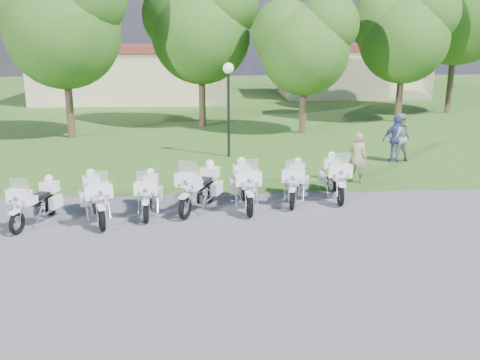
{
  "coord_description": "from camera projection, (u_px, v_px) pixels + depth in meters",
  "views": [
    {
      "loc": [
        -0.55,
        -13.43,
        5.02
      ],
      "look_at": [
        0.32,
        1.2,
        0.95
      ],
      "focal_mm": 40.0,
      "sensor_mm": 36.0,
      "label": 1
    }
  ],
  "objects": [
    {
      "name": "building_east",
      "position": [
        350.0,
        70.0,
        43.22
      ],
      "size": [
        11.44,
        7.28,
        4.1
      ],
      "color": "#C4B68D",
      "rests_on": "ground"
    },
    {
      "name": "grass_lawn",
      "position": [
        216.0,
        101.0,
        40.26
      ],
      "size": [
        100.0,
        48.0,
        0.01
      ],
      "primitive_type": "cube",
      "color": "#2C591C",
      "rests_on": "ground"
    },
    {
      "name": "building_west",
      "position": [
        136.0,
        72.0,
        40.33
      ],
      "size": [
        14.56,
        8.32,
        4.1
      ],
      "color": "#C4B68D",
      "rests_on": "ground"
    },
    {
      "name": "motorcycle_3",
      "position": [
        200.0,
        187.0,
        15.54
      ],
      "size": [
        1.38,
        2.25,
        1.61
      ],
      "rotation": [
        0.0,
        0.0,
        2.73
      ],
      "color": "black",
      "rests_on": "ground"
    },
    {
      "name": "motorcycle_6",
      "position": [
        335.0,
        176.0,
        16.73
      ],
      "size": [
        0.81,
        2.33,
        1.56
      ],
      "rotation": [
        0.0,
        0.0,
        3.1
      ],
      "color": "black",
      "rests_on": "ground"
    },
    {
      "name": "tree_0",
      "position": [
        61.0,
        20.0,
        24.86
      ],
      "size": [
        6.32,
        5.39,
        8.42
      ],
      "color": "#38281C",
      "rests_on": "ground"
    },
    {
      "name": "motorcycle_5",
      "position": [
        295.0,
        181.0,
        16.3
      ],
      "size": [
        1.06,
        2.15,
        1.47
      ],
      "rotation": [
        0.0,
        0.0,
        2.89
      ],
      "color": "black",
      "rests_on": "ground"
    },
    {
      "name": "motorcycle_0",
      "position": [
        36.0,
        202.0,
        14.42
      ],
      "size": [
        1.09,
        2.08,
        1.44
      ],
      "rotation": [
        0.0,
        0.0,
        2.85
      ],
      "color": "black",
      "rests_on": "ground"
    },
    {
      "name": "bystander_c",
      "position": [
        396.0,
        139.0,
        21.17
      ],
      "size": [
        1.11,
        0.54,
        1.84
      ],
      "primitive_type": "imported",
      "rotation": [
        0.0,
        0.0,
        3.22
      ],
      "color": "navy",
      "rests_on": "ground"
    },
    {
      "name": "motorcycle_2",
      "position": [
        149.0,
        193.0,
        15.2
      ],
      "size": [
        0.69,
        2.1,
        1.41
      ],
      "rotation": [
        0.0,
        0.0,
        3.14
      ],
      "color": "black",
      "rests_on": "ground"
    },
    {
      "name": "motorcycle_4",
      "position": [
        245.0,
        184.0,
        15.78
      ],
      "size": [
        0.88,
        2.41,
        1.61
      ],
      "rotation": [
        0.0,
        0.0,
        3.21
      ],
      "color": "black",
      "rests_on": "ground"
    },
    {
      "name": "tree_1",
      "position": [
        200.0,
        24.0,
        28.04
      ],
      "size": [
        6.13,
        5.23,
        8.18
      ],
      "color": "#38281C",
      "rests_on": "ground"
    },
    {
      "name": "lamp_post",
      "position": [
        228.0,
        86.0,
        21.51
      ],
      "size": [
        0.44,
        0.44,
        3.84
      ],
      "color": "black",
      "rests_on": "ground"
    },
    {
      "name": "ground",
      "position": [
        231.0,
        226.0,
        14.29
      ],
      "size": [
        100.0,
        100.0,
        0.0
      ],
      "primitive_type": "plane",
      "color": "#5A5A5F",
      "rests_on": "ground"
    },
    {
      "name": "bystander_a",
      "position": [
        357.0,
        158.0,
        18.25
      ],
      "size": [
        0.75,
        0.62,
        1.75
      ],
      "primitive_type": "imported",
      "rotation": [
        0.0,
        0.0,
        2.78
      ],
      "color": "#958D65",
      "rests_on": "ground"
    },
    {
      "name": "motorcycle_1",
      "position": [
        95.0,
        197.0,
        14.63
      ],
      "size": [
        1.24,
        2.24,
        1.56
      ],
      "rotation": [
        0.0,
        0.0,
        3.47
      ],
      "color": "black",
      "rests_on": "ground"
    },
    {
      "name": "tree_3",
      "position": [
        404.0,
        30.0,
        29.71
      ],
      "size": [
        5.82,
        4.97,
        7.77
      ],
      "color": "#38281C",
      "rests_on": "ground"
    },
    {
      "name": "bystander_b",
      "position": [
        398.0,
        138.0,
        21.28
      ],
      "size": [
        1.07,
        0.92,
        1.92
      ],
      "primitive_type": "imported",
      "rotation": [
        0.0,
        0.0,
        -2.92
      ],
      "color": "gray",
      "rests_on": "ground"
    },
    {
      "name": "tree_2",
      "position": [
        304.0,
        42.0,
        26.26
      ],
      "size": [
        5.17,
        4.41,
        6.9
      ],
      "color": "#38281C",
      "rests_on": "ground"
    }
  ]
}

